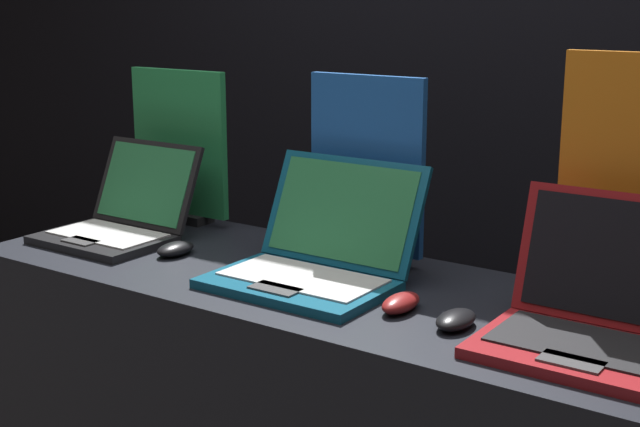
{
  "coord_description": "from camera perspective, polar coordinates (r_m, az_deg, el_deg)",
  "views": [
    {
      "loc": [
        1.05,
        -1.24,
        1.52
      ],
      "look_at": [
        -0.0,
        0.28,
        1.06
      ],
      "focal_mm": 50.0,
      "sensor_mm": 36.0,
      "label": 1
    }
  ],
  "objects": [
    {
      "name": "laptop_front",
      "position": [
        2.32,
        -12.66,
        -0.22
      ],
      "size": [
        0.32,
        0.33,
        0.23
      ],
      "color": "black",
      "rests_on": "display_counter"
    },
    {
      "name": "wall_back",
      "position": [
        2.82,
        13.03,
        11.05
      ],
      "size": [
        8.0,
        0.05,
        2.8
      ],
      "color": "black",
      "rests_on": "ground_plane"
    },
    {
      "name": "laptop_back",
      "position": [
        1.64,
        17.45,
        -6.25
      ],
      "size": [
        0.37,
        0.32,
        0.26
      ],
      "color": "maroon",
      "rests_on": "display_counter"
    },
    {
      "name": "mouse_back",
      "position": [
        1.69,
        8.69,
        -6.73
      ],
      "size": [
        0.06,
        0.11,
        0.03
      ],
      "color": "black",
      "rests_on": "display_counter"
    },
    {
      "name": "laptop_middle",
      "position": [
        1.93,
        -0.26,
        -2.67
      ],
      "size": [
        0.38,
        0.36,
        0.25
      ],
      "color": "#0F5170",
      "rests_on": "display_counter"
    },
    {
      "name": "promo_stand_front",
      "position": [
        2.45,
        -8.97,
        4.03
      ],
      "size": [
        0.32,
        0.07,
        0.41
      ],
      "color": "black",
      "rests_on": "display_counter"
    },
    {
      "name": "promo_stand_middle",
      "position": [
        2.06,
        2.98,
        2.58
      ],
      "size": [
        0.3,
        0.07,
        0.43
      ],
      "color": "black",
      "rests_on": "display_counter"
    },
    {
      "name": "mouse_middle",
      "position": [
        1.76,
        5.19,
        -5.72
      ],
      "size": [
        0.06,
        0.11,
        0.03
      ],
      "color": "maroon",
      "rests_on": "display_counter"
    },
    {
      "name": "mouse_front",
      "position": [
        2.16,
        -9.23,
        -2.25
      ],
      "size": [
        0.07,
        0.11,
        0.03
      ],
      "color": "black",
      "rests_on": "display_counter"
    }
  ]
}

